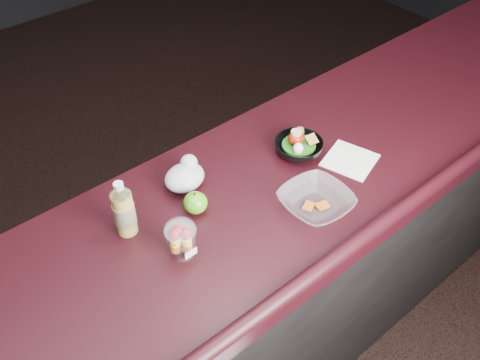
{
  "coord_description": "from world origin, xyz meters",
  "views": [
    {
      "loc": [
        -0.65,
        -0.61,
        2.23
      ],
      "look_at": [
        0.12,
        0.31,
        1.1
      ],
      "focal_mm": 40.0,
      "sensor_mm": 36.0,
      "label": 1
    }
  ],
  "objects_px": {
    "lemonade_bottle": "(124,212)",
    "fruit_cup": "(181,239)",
    "snack_bowl": "(298,147)",
    "green_apple": "(195,203)",
    "takeout_bowl": "(316,202)"
  },
  "relations": [
    {
      "from": "fruit_cup",
      "to": "snack_bowl",
      "type": "xyz_separation_m",
      "value": [
        0.57,
        0.11,
        -0.03
      ]
    },
    {
      "from": "green_apple",
      "to": "fruit_cup",
      "type": "bearing_deg",
      "value": -138.96
    },
    {
      "from": "fruit_cup",
      "to": "green_apple",
      "type": "relative_size",
      "value": 1.66
    },
    {
      "from": "fruit_cup",
      "to": "takeout_bowl",
      "type": "height_order",
      "value": "fruit_cup"
    },
    {
      "from": "green_apple",
      "to": "takeout_bowl",
      "type": "bearing_deg",
      "value": -38.0
    },
    {
      "from": "fruit_cup",
      "to": "snack_bowl",
      "type": "relative_size",
      "value": 0.71
    },
    {
      "from": "lemonade_bottle",
      "to": "fruit_cup",
      "type": "relative_size",
      "value": 1.51
    },
    {
      "from": "snack_bowl",
      "to": "takeout_bowl",
      "type": "relative_size",
      "value": 0.8
    },
    {
      "from": "lemonade_bottle",
      "to": "fruit_cup",
      "type": "bearing_deg",
      "value": -67.28
    },
    {
      "from": "fruit_cup",
      "to": "snack_bowl",
      "type": "height_order",
      "value": "fruit_cup"
    },
    {
      "from": "fruit_cup",
      "to": "takeout_bowl",
      "type": "bearing_deg",
      "value": -15.17
    },
    {
      "from": "lemonade_bottle",
      "to": "fruit_cup",
      "type": "height_order",
      "value": "lemonade_bottle"
    },
    {
      "from": "lemonade_bottle",
      "to": "green_apple",
      "type": "xyz_separation_m",
      "value": [
        0.21,
        -0.06,
        -0.05
      ]
    },
    {
      "from": "green_apple",
      "to": "takeout_bowl",
      "type": "xyz_separation_m",
      "value": [
        0.29,
        -0.23,
        -0.01
      ]
    },
    {
      "from": "lemonade_bottle",
      "to": "takeout_bowl",
      "type": "relative_size",
      "value": 0.87
    }
  ]
}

